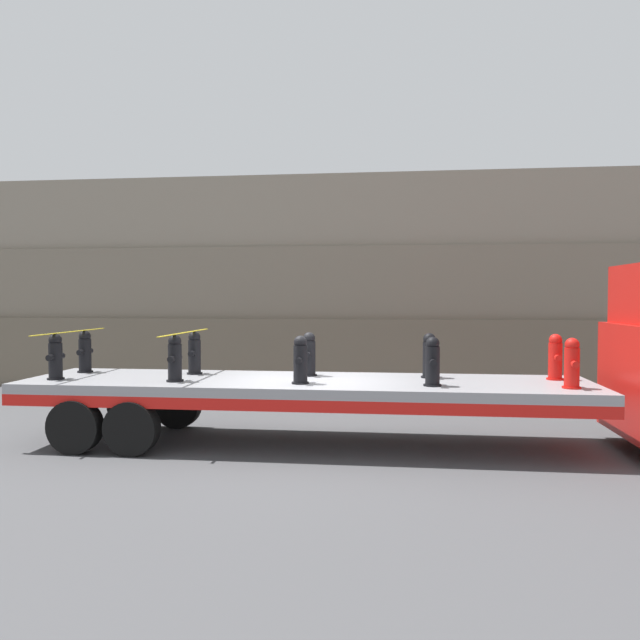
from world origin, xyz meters
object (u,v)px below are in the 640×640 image
flatbed_trailer (272,391)px  fire_hydrant_black_far_3 (429,356)px  fire_hydrant_black_near_1 (175,359)px  fire_hydrant_black_near_0 (55,357)px  fire_hydrant_red_near_4 (572,364)px  fire_hydrant_black_near_3 (433,362)px  fire_hydrant_black_far_0 (85,352)px  fire_hydrant_black_far_1 (194,353)px  fire_hydrant_black_near_2 (300,360)px  fire_hydrant_red_far_4 (555,357)px  fire_hydrant_black_far_2 (309,355)px

flatbed_trailer → fire_hydrant_black_far_3: size_ratio=12.24×
fire_hydrant_black_near_1 → fire_hydrant_black_near_0: bearing=180.0°
fire_hydrant_black_far_3 → fire_hydrant_red_near_4: 2.51m
fire_hydrant_black_near_0 → fire_hydrant_black_near_1: 2.26m
fire_hydrant_black_near_3 → fire_hydrant_red_near_4: (2.26, 0.00, 0.00)m
fire_hydrant_black_far_0 → fire_hydrant_red_near_4: 9.12m
fire_hydrant_black_far_1 → fire_hydrant_red_near_4: same height
fire_hydrant_black_far_0 → fire_hydrant_black_near_2: size_ratio=1.00×
fire_hydrant_black_near_2 → fire_hydrant_red_far_4: bearing=13.5°
fire_hydrant_black_near_3 → fire_hydrant_black_far_3: (0.00, 1.08, 0.00)m
flatbed_trailer → fire_hydrant_black_near_3: 2.99m
fire_hydrant_black_far_0 → fire_hydrant_black_far_2: size_ratio=1.00×
fire_hydrant_black_near_0 → fire_hydrant_black_far_1: same height
fire_hydrant_black_far_0 → fire_hydrant_black_near_1: size_ratio=1.00×
fire_hydrant_black_near_1 → fire_hydrant_red_far_4: (6.79, 1.08, 0.00)m
flatbed_trailer → fire_hydrant_red_near_4: (5.13, -0.54, 0.62)m
fire_hydrant_black_far_0 → fire_hydrant_black_far_1: size_ratio=1.00×
flatbed_trailer → fire_hydrant_black_near_1: bearing=-161.9°
fire_hydrant_black_far_2 → fire_hydrant_black_far_3: size_ratio=1.00×
fire_hydrant_red_near_4 → fire_hydrant_black_near_1: bearing=180.0°
fire_hydrant_black_far_3 → fire_hydrant_black_near_0: bearing=-170.9°
fire_hydrant_black_far_1 → fire_hydrant_red_near_4: 6.88m
fire_hydrant_black_near_0 → fire_hydrant_black_far_3: (6.79, 1.08, 0.00)m
fire_hydrant_black_far_1 → fire_hydrant_black_far_3: same height
fire_hydrant_black_far_0 → fire_hydrant_black_near_2: same height
fire_hydrant_black_near_1 → fire_hydrant_black_far_3: 4.66m
fire_hydrant_black_far_3 → fire_hydrant_red_near_4: same height
fire_hydrant_red_near_4 → fire_hydrant_red_far_4: size_ratio=1.00×
fire_hydrant_black_near_0 → fire_hydrant_red_near_4: bearing=0.0°
fire_hydrant_red_far_4 → flatbed_trailer: bearing=-174.0°
flatbed_trailer → fire_hydrant_black_far_3: bearing=10.7°
fire_hydrant_black_far_2 → fire_hydrant_red_far_4: bearing=0.0°
fire_hydrant_black_far_0 → fire_hydrant_black_far_3: (6.79, 0.00, 0.00)m
fire_hydrant_black_near_0 → fire_hydrant_red_near_4: 9.06m
fire_hydrant_black_far_1 → fire_hydrant_black_far_2: same height
fire_hydrant_black_near_0 → fire_hydrant_black_far_1: (2.26, 1.08, 0.00)m
fire_hydrant_black_far_2 → fire_hydrant_red_near_4: 4.66m
fire_hydrant_black_far_0 → fire_hydrant_red_far_4: size_ratio=1.00×
fire_hydrant_black_far_0 → fire_hydrant_black_near_1: bearing=-25.6°
fire_hydrant_black_far_1 → fire_hydrant_red_far_4: bearing=0.0°
flatbed_trailer → fire_hydrant_black_far_2: bearing=41.9°
fire_hydrant_black_far_3 → fire_hydrant_black_far_2: bearing=180.0°
fire_hydrant_black_near_2 → fire_hydrant_black_near_0: bearing=180.0°
fire_hydrant_black_far_3 → fire_hydrant_red_far_4: same height
fire_hydrant_black_far_1 → fire_hydrant_red_far_4: (6.79, 0.00, 0.00)m
fire_hydrant_black_near_3 → flatbed_trailer: bearing=169.3°
flatbed_trailer → fire_hydrant_red_far_4: 5.20m
fire_hydrant_black_far_0 → fire_hydrant_black_far_2: 4.53m
fire_hydrant_black_near_0 → fire_hydrant_black_far_0: same height
fire_hydrant_black_near_1 → fire_hydrant_black_far_1: same height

